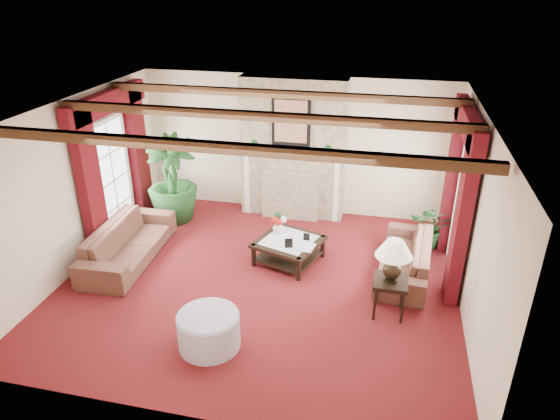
% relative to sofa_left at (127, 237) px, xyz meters
% --- Properties ---
extents(floor, '(6.00, 6.00, 0.00)m').
position_rel_sofa_left_xyz_m(floor, '(2.32, -0.17, -0.42)').
color(floor, '#500E10').
rests_on(floor, ground).
extents(ceiling, '(6.00, 6.00, 0.00)m').
position_rel_sofa_left_xyz_m(ceiling, '(2.32, -0.17, 2.28)').
color(ceiling, white).
rests_on(ceiling, floor).
extents(back_wall, '(6.00, 0.02, 2.70)m').
position_rel_sofa_left_xyz_m(back_wall, '(2.32, 2.58, 0.93)').
color(back_wall, beige).
rests_on(back_wall, ground).
extents(left_wall, '(0.02, 5.50, 2.70)m').
position_rel_sofa_left_xyz_m(left_wall, '(-0.68, -0.17, 0.93)').
color(left_wall, beige).
rests_on(left_wall, ground).
extents(right_wall, '(0.02, 5.50, 2.70)m').
position_rel_sofa_left_xyz_m(right_wall, '(5.32, -0.17, 0.93)').
color(right_wall, beige).
rests_on(right_wall, ground).
extents(ceiling_beams, '(6.00, 3.00, 0.12)m').
position_rel_sofa_left_xyz_m(ceiling_beams, '(2.32, -0.17, 2.22)').
color(ceiling_beams, '#371F11').
rests_on(ceiling_beams, ceiling).
extents(fireplace, '(2.00, 0.52, 2.70)m').
position_rel_sofa_left_xyz_m(fireplace, '(2.32, 2.38, 2.28)').
color(fireplace, tan).
rests_on(fireplace, ground).
extents(french_door_left, '(0.10, 1.10, 2.16)m').
position_rel_sofa_left_xyz_m(french_door_left, '(-0.65, 0.83, 1.71)').
color(french_door_left, white).
rests_on(french_door_left, ground).
extents(french_door_right, '(0.10, 1.10, 2.16)m').
position_rel_sofa_left_xyz_m(french_door_right, '(5.29, 0.83, 1.71)').
color(french_door_right, white).
rests_on(french_door_right, ground).
extents(curtains_left, '(0.20, 2.40, 2.55)m').
position_rel_sofa_left_xyz_m(curtains_left, '(-0.54, 0.83, 2.13)').
color(curtains_left, '#44090B').
rests_on(curtains_left, ground).
extents(curtains_right, '(0.20, 2.40, 2.55)m').
position_rel_sofa_left_xyz_m(curtains_right, '(5.18, 0.83, 2.13)').
color(curtains_right, '#44090B').
rests_on(curtains_right, ground).
extents(sofa_left, '(2.23, 0.82, 0.85)m').
position_rel_sofa_left_xyz_m(sofa_left, '(0.00, 0.00, 0.00)').
color(sofa_left, '#3D101B').
rests_on(sofa_left, ground).
extents(sofa_right, '(2.05, 0.92, 0.76)m').
position_rel_sofa_left_xyz_m(sofa_right, '(4.52, 0.60, -0.04)').
color(sofa_right, '#3D101B').
rests_on(sofa_right, ground).
extents(potted_palm, '(2.50, 2.55, 0.94)m').
position_rel_sofa_left_xyz_m(potted_palm, '(0.14, 1.59, 0.04)').
color(potted_palm, black).
rests_on(potted_palm, ground).
extents(small_plant, '(1.00, 1.05, 0.62)m').
position_rel_sofa_left_xyz_m(small_plant, '(4.94, 1.57, -0.11)').
color(small_plant, black).
rests_on(small_plant, ground).
extents(coffee_table, '(1.22, 1.22, 0.40)m').
position_rel_sofa_left_xyz_m(coffee_table, '(2.63, 0.52, -0.23)').
color(coffee_table, black).
rests_on(coffee_table, ground).
extents(side_table, '(0.59, 0.59, 0.55)m').
position_rel_sofa_left_xyz_m(side_table, '(4.30, -0.56, -0.15)').
color(side_table, black).
rests_on(side_table, ground).
extents(ottoman, '(0.80, 0.80, 0.47)m').
position_rel_sofa_left_xyz_m(ottoman, '(2.06, -1.77, -0.19)').
color(ottoman, gray).
rests_on(ottoman, ground).
extents(table_lamp, '(0.51, 0.51, 0.64)m').
position_rel_sofa_left_xyz_m(table_lamp, '(4.30, -0.56, 0.45)').
color(table_lamp, black).
rests_on(table_lamp, side_table).
extents(flower_vase, '(0.34, 0.35, 0.20)m').
position_rel_sofa_left_xyz_m(flower_vase, '(2.41, 0.75, 0.07)').
color(flower_vase, silver).
rests_on(flower_vase, coffee_table).
extents(book, '(0.23, 0.09, 0.31)m').
position_rel_sofa_left_xyz_m(book, '(2.85, 0.34, 0.13)').
color(book, black).
rests_on(book, coffee_table).
extents(photo_frame_a, '(0.13, 0.06, 0.17)m').
position_rel_sofa_left_xyz_m(photo_frame_a, '(2.68, 0.27, 0.06)').
color(photo_frame_a, black).
rests_on(photo_frame_a, coffee_table).
extents(photo_frame_b, '(0.11, 0.03, 0.14)m').
position_rel_sofa_left_xyz_m(photo_frame_b, '(2.92, 0.57, 0.04)').
color(photo_frame_b, black).
rests_on(photo_frame_b, coffee_table).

